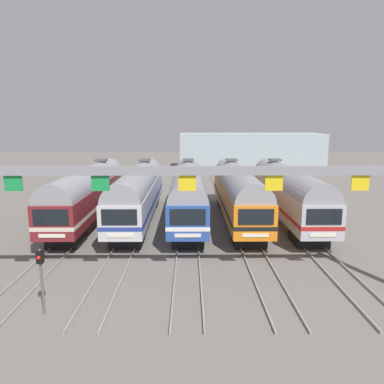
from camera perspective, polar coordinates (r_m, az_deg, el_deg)
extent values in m
plane|color=slate|center=(32.92, -0.60, -4.50)|extent=(160.00, 160.00, 0.00)
cube|color=gray|center=(50.42, -11.37, 0.71)|extent=(0.07, 70.00, 0.15)
cube|color=gray|center=(50.17, -9.76, 0.71)|extent=(0.07, 70.00, 0.15)
cube|color=gray|center=(49.78, -6.43, 0.73)|extent=(0.07, 70.00, 0.15)
cube|color=gray|center=(49.65, -4.78, 0.73)|extent=(0.07, 70.00, 0.15)
cube|color=gray|center=(49.52, -1.40, 0.74)|extent=(0.07, 70.00, 0.15)
cube|color=gray|center=(49.52, 0.27, 0.74)|extent=(0.07, 70.00, 0.15)
cube|color=gray|center=(49.64, 3.65, 0.74)|extent=(0.07, 70.00, 0.15)
cube|color=gray|center=(49.76, 5.30, 0.74)|extent=(0.07, 70.00, 0.15)
cube|color=gray|center=(50.14, 8.63, 0.74)|extent=(0.07, 70.00, 0.15)
cube|color=gray|center=(50.39, 10.24, 0.74)|extent=(0.07, 70.00, 0.15)
cube|color=maroon|center=(33.58, -15.68, -0.69)|extent=(2.85, 18.00, 2.35)
cube|color=beige|center=(33.65, -15.65, -1.28)|extent=(2.88, 18.02, 0.28)
cylinder|color=gray|center=(33.38, -15.78, 1.28)|extent=(2.74, 17.64, 2.74)
cube|color=black|center=(25.10, -21.06, -3.69)|extent=(2.28, 0.06, 1.03)
cube|color=silver|center=(25.42, -20.87, -6.36)|extent=(1.71, 0.05, 0.24)
cube|color=black|center=(28.14, -18.84, -6.62)|extent=(2.28, 2.60, 1.05)
cube|color=black|center=(39.91, -13.23, -1.31)|extent=(2.28, 2.60, 1.05)
cube|color=#4C4C51|center=(38.03, -13.93, 4.83)|extent=(1.10, 1.10, 0.20)
cube|color=silver|center=(32.71, -8.28, -0.70)|extent=(2.85, 18.00, 2.35)
cube|color=navy|center=(32.78, -8.27, -1.31)|extent=(2.88, 18.02, 0.28)
cylinder|color=gray|center=(32.50, -8.34, 1.33)|extent=(2.74, 17.64, 2.74)
cube|color=black|center=(23.92, -11.20, -3.85)|extent=(2.28, 0.06, 1.03)
cube|color=silver|center=(24.25, -11.10, -6.65)|extent=(1.71, 0.05, 0.24)
cube|color=black|center=(27.09, -9.98, -6.86)|extent=(2.28, 2.60, 1.05)
cube|color=black|center=(39.17, -6.99, -1.32)|extent=(2.28, 2.60, 1.05)
cube|color=#4C4C51|center=(37.26, -7.36, 4.94)|extent=(1.10, 1.10, 0.20)
cube|color=#284C9E|center=(32.41, -0.61, -0.70)|extent=(2.85, 18.00, 2.35)
cube|color=white|center=(32.48, -0.61, -1.31)|extent=(2.88, 18.02, 0.28)
cylinder|color=gray|center=(32.20, -0.62, 1.35)|extent=(2.74, 17.64, 2.74)
cube|color=black|center=(23.51, -0.66, -3.90)|extent=(2.28, 0.06, 1.03)
cube|color=silver|center=(23.84, -0.66, -6.75)|extent=(1.71, 0.05, 0.24)
cube|color=black|center=(26.72, -0.63, -6.94)|extent=(2.28, 2.60, 1.05)
cube|color=black|center=(38.92, -0.59, -1.32)|extent=(2.28, 2.60, 1.05)
cube|color=#4C4C51|center=(36.99, -0.60, 4.99)|extent=(1.10, 1.10, 0.20)
cube|color=orange|center=(32.69, 7.06, -0.68)|extent=(2.85, 18.00, 2.35)
cube|color=black|center=(32.76, 7.05, -1.28)|extent=(2.88, 18.02, 0.28)
cylinder|color=gray|center=(32.48, 7.11, 1.35)|extent=(2.74, 17.64, 2.74)
cube|color=black|center=(23.89, 9.89, -3.82)|extent=(2.28, 0.06, 1.03)
cube|color=silver|center=(24.23, 9.80, -6.62)|extent=(1.71, 0.05, 0.24)
cube|color=black|center=(27.06, 8.71, -6.84)|extent=(2.28, 2.60, 1.05)
cube|color=black|center=(39.15, 5.82, -1.31)|extent=(2.28, 2.60, 1.05)
cube|color=#4C4C51|center=(37.24, 6.15, 4.96)|extent=(1.10, 1.10, 0.20)
cube|color=#B2B5BA|center=(33.54, 14.48, -0.65)|extent=(2.85, 18.00, 2.35)
cube|color=#B21E1E|center=(33.61, 14.45, -1.24)|extent=(2.88, 18.02, 0.28)
cylinder|color=gray|center=(33.34, 14.57, 1.33)|extent=(2.74, 17.64, 2.74)
cube|color=black|center=(25.05, 19.78, -3.63)|extent=(2.28, 0.06, 1.03)
cube|color=silver|center=(25.36, 19.61, -6.31)|extent=(1.71, 0.05, 0.24)
cube|color=black|center=(28.09, 17.60, -6.58)|extent=(2.28, 2.60, 1.05)
cube|color=black|center=(39.87, 12.07, -1.27)|extent=(2.28, 2.60, 1.05)
cube|color=#4C4C51|center=(37.99, 12.73, 4.87)|extent=(1.10, 1.10, 0.20)
cube|color=gray|center=(18.42, -0.73, 3.31)|extent=(22.26, 0.32, 0.44)
cube|color=#198C3F|center=(20.50, -25.93, 1.24)|extent=(0.90, 0.08, 0.80)
cube|color=#198C3F|center=(19.04, -13.98, 1.35)|extent=(0.90, 0.08, 0.80)
cube|color=yellow|center=(18.51, -0.72, 1.41)|extent=(0.90, 0.08, 0.80)
cube|color=yellow|center=(19.00, 12.56, 1.39)|extent=(0.90, 0.08, 0.80)
cube|color=yellow|center=(20.43, 24.58, 1.31)|extent=(0.90, 0.08, 0.80)
cylinder|color=#59595E|center=(18.34, -22.21, -12.79)|extent=(0.12, 0.12, 3.10)
cube|color=black|center=(17.91, -22.48, -9.25)|extent=(0.28, 0.24, 0.60)
sphere|color=red|center=(17.79, -22.65, -9.40)|extent=(0.18, 0.18, 0.18)
cube|color=#9EB2B7|center=(71.06, 8.90, 6.27)|extent=(26.22, 10.00, 6.65)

